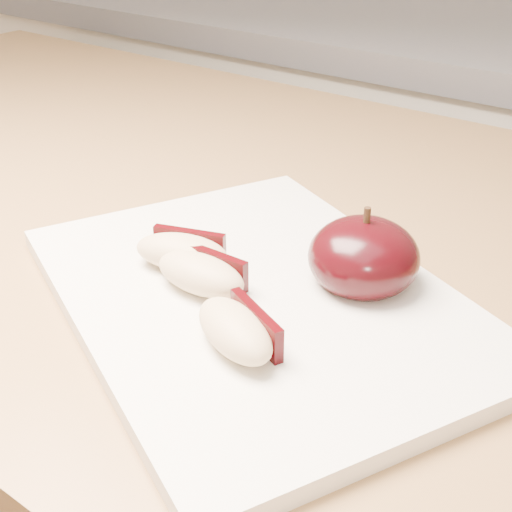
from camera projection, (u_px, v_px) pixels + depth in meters
The scene contains 5 objects.
cutting_board at pixel (256, 298), 0.46m from camera, with size 0.31×0.23×0.01m, color silver.
apple_half at pixel (364, 257), 0.46m from camera, with size 0.08×0.08×0.06m.
apple_wedge_a at pixel (183, 251), 0.48m from camera, with size 0.07×0.05×0.02m.
apple_wedge_b at pixel (202, 273), 0.45m from camera, with size 0.07×0.03×0.02m.
apple_wedge_c at pixel (237, 329), 0.40m from camera, with size 0.07×0.06×0.02m.
Camera 1 is at (0.26, 0.06, 1.16)m, focal length 50.00 mm.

